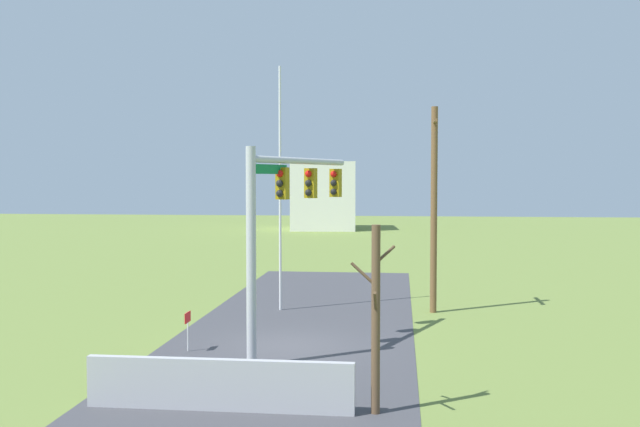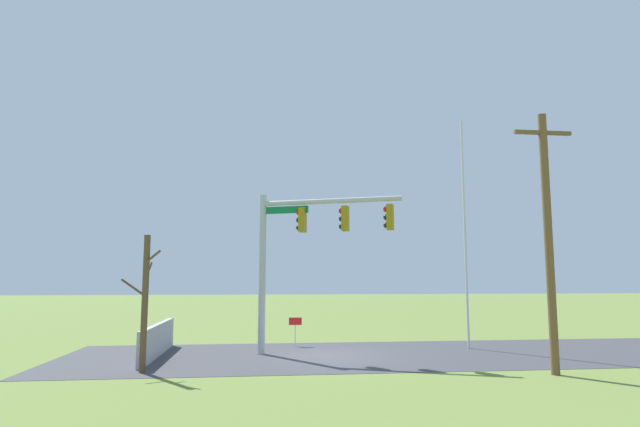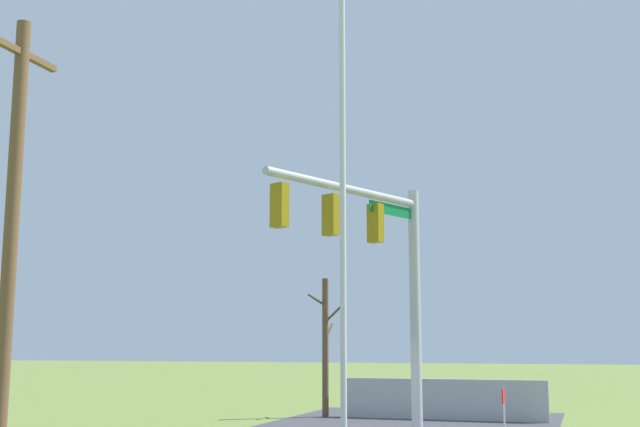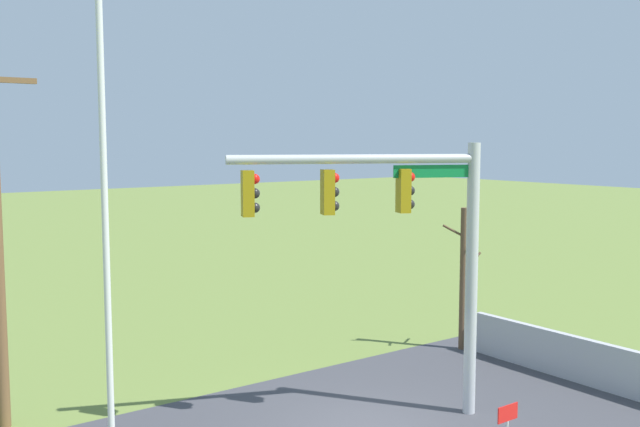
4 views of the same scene
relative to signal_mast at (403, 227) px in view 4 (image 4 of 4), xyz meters
name	(u,v)px [view 4 (image 4 of 4)]	position (x,y,z in m)	size (l,w,h in m)	color
sidewalk_corner	(497,403)	(2.53, -0.64, -4.38)	(6.00, 6.00, 0.01)	#B7B5AD
retaining_fence	(569,357)	(5.43, -0.58, -3.78)	(0.20, 6.23, 1.20)	#A8A8AD
signal_mast	(403,227)	(0.00, 0.00, 0.00)	(5.28, 2.36, 6.22)	#B2B5BA
flagpole	(106,234)	(-7.11, -1.28, 0.52)	(0.10, 0.10, 9.81)	silver
bare_tree	(463,277)	(5.23, 2.99, -2.18)	(1.27, 1.02, 4.29)	brown
open_sign	(508,421)	(0.05, -2.95, -3.48)	(0.56, 0.04, 1.22)	silver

